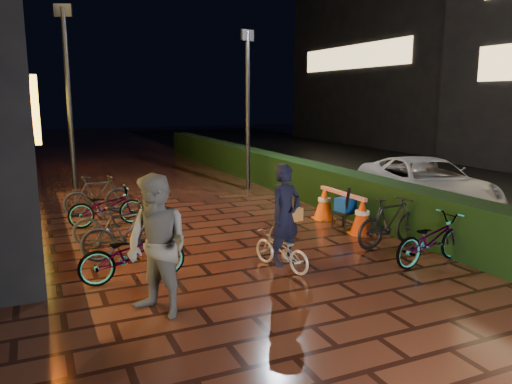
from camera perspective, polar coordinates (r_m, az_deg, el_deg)
name	(u,v)px	position (r m, az deg, el deg)	size (l,w,h in m)	color
ground	(289,276)	(7.96, 3.81, -9.57)	(80.00, 80.00, 0.00)	#381911
asphalt_road	(466,185)	(17.27, 22.83, 0.76)	(11.00, 60.00, 0.01)	black
hedge	(264,168)	(16.25, 0.96, 2.80)	(0.70, 20.00, 1.00)	black
bystander_person	(157,246)	(6.43, -11.21, -6.11)	(0.89, 0.70, 1.84)	#555557
van	(425,183)	(13.20, 18.79, 0.93)	(2.08, 4.51, 1.25)	silver
lamp_post_hedge	(248,104)	(14.96, -0.96, 10.06)	(0.44, 0.21, 4.67)	black
lamp_post_sf	(68,90)	(16.10, -20.66, 10.87)	(0.50, 0.27, 5.40)	black
cyclist	(283,231)	(8.05, 3.15, -4.49)	(0.76, 1.28, 1.74)	silver
traffic_barrier	(342,209)	(10.95, 9.81, -1.92)	(0.49, 1.92, 0.77)	#E43D0C
cart_assembly	(345,206)	(10.70, 10.19, -1.62)	(0.61, 0.65, 0.97)	black
parked_bikes_storefront	(114,219)	(10.04, -15.92, -3.01)	(1.74, 5.38, 0.94)	black
parked_bikes_hedge	(411,231)	(9.23, 17.30, -4.26)	(1.67, 1.77, 0.94)	black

